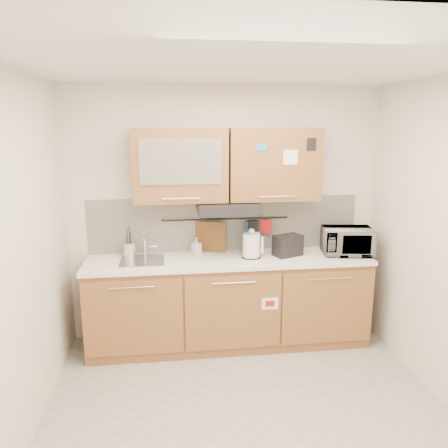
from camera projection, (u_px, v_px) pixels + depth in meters
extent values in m
plane|color=#9E9993|center=(250.00, 417.00, 3.39)|extent=(3.20, 3.20, 0.00)
plane|color=white|center=(255.00, 64.00, 2.80)|extent=(3.20, 3.20, 0.00)
plane|color=silver|center=(225.00, 214.00, 4.54)|extent=(3.20, 0.00, 3.20)
plane|color=silver|center=(16.00, 266.00, 2.90)|extent=(0.00, 3.00, 3.00)
cube|color=#9F6538|center=(229.00, 303.00, 4.45)|extent=(2.80, 0.60, 0.88)
cube|color=black|center=(229.00, 338.00, 4.54)|extent=(2.80, 0.54, 0.10)
cube|color=#946034|center=(133.00, 318.00, 4.03)|extent=(0.91, 0.02, 0.74)
cylinder|color=silver|center=(132.00, 288.00, 3.93)|extent=(0.41, 0.01, 0.01)
cube|color=#946034|center=(233.00, 313.00, 4.14)|extent=(0.91, 0.02, 0.74)
cylinder|color=silver|center=(234.00, 283.00, 4.05)|extent=(0.41, 0.01, 0.01)
cube|color=#946034|center=(328.00, 308.00, 4.26)|extent=(0.91, 0.02, 0.74)
cylinder|color=silver|center=(331.00, 279.00, 4.16)|extent=(0.41, 0.01, 0.01)
cube|color=white|center=(229.00, 260.00, 4.34)|extent=(2.82, 0.62, 0.04)
cube|color=silver|center=(225.00, 224.00, 4.56)|extent=(2.80, 0.02, 0.56)
cube|color=#9F6538|center=(180.00, 165.00, 4.20)|extent=(0.90, 0.35, 0.70)
cube|color=silver|center=(181.00, 162.00, 4.01)|extent=(0.76, 0.02, 0.42)
cube|color=#946034|center=(273.00, 164.00, 4.31)|extent=(0.90, 0.35, 0.70)
cube|color=white|center=(291.00, 157.00, 4.13)|extent=(0.14, 0.00, 0.14)
cube|color=black|center=(228.00, 207.00, 4.28)|extent=(0.60, 0.46, 0.10)
cube|color=silver|center=(142.00, 261.00, 4.24)|extent=(0.42, 0.40, 0.03)
cylinder|color=silver|center=(145.00, 245.00, 4.37)|extent=(0.03, 0.03, 0.24)
cylinder|color=silver|center=(144.00, 237.00, 4.27)|extent=(0.02, 0.18, 0.02)
cylinder|color=black|center=(226.00, 219.00, 4.51)|extent=(1.30, 0.02, 0.02)
cylinder|color=silver|center=(130.00, 250.00, 4.33)|extent=(0.17, 0.17, 0.16)
cylinder|color=black|center=(127.00, 243.00, 4.32)|extent=(0.01, 0.01, 0.29)
cylinder|color=black|center=(131.00, 245.00, 4.30)|extent=(0.01, 0.01, 0.26)
cylinder|color=black|center=(130.00, 242.00, 4.33)|extent=(0.01, 0.01, 0.32)
cylinder|color=black|center=(128.00, 247.00, 4.29)|extent=(0.01, 0.01, 0.23)
cylinder|color=silver|center=(251.00, 245.00, 4.32)|extent=(0.20, 0.20, 0.25)
sphere|color=silver|center=(252.00, 231.00, 4.29)|extent=(0.06, 0.06, 0.06)
cube|color=silver|center=(262.00, 245.00, 4.31)|extent=(0.03, 0.04, 0.16)
cylinder|color=black|center=(251.00, 257.00, 4.34)|extent=(0.19, 0.19, 0.01)
cube|color=black|center=(288.00, 245.00, 4.39)|extent=(0.32, 0.26, 0.21)
cube|color=black|center=(284.00, 237.00, 4.34)|extent=(0.12, 0.14, 0.01)
cube|color=black|center=(292.00, 236.00, 4.39)|extent=(0.12, 0.14, 0.01)
imported|color=#999999|center=(347.00, 241.00, 4.43)|extent=(0.53, 0.40, 0.27)
imported|color=#999999|center=(196.00, 246.00, 4.45)|extent=(0.11, 0.11, 0.17)
cube|color=brown|center=(210.00, 240.00, 4.52)|extent=(0.31, 0.11, 0.39)
cube|color=#1F4F8E|center=(251.00, 229.00, 4.55)|extent=(0.12, 0.07, 0.19)
cube|color=black|center=(253.00, 230.00, 4.55)|extent=(0.13, 0.08, 0.19)
cube|color=red|center=(266.00, 227.00, 4.56)|extent=(0.12, 0.05, 0.14)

